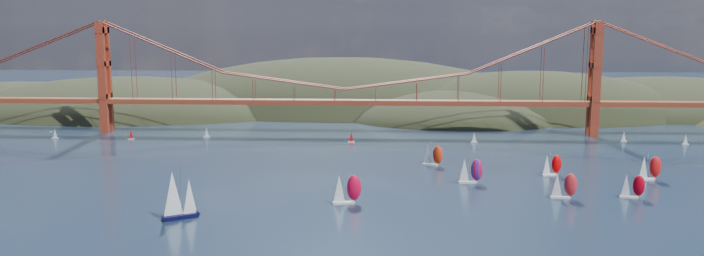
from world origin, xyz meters
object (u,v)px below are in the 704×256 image
Objects in this scene: racer_2 at (632,186)px; racer_5 at (432,155)px; racer_4 at (649,168)px; racer_3 at (551,165)px; racer_0 at (346,189)px; racer_1 at (563,185)px; racer_rwb at (470,170)px; sloop_navy at (178,196)px.

racer_2 is 75.23m from racer_5.
racer_2 is 0.88× the size of racer_4.
racer_3 is 0.95× the size of racer_5.
racer_0 is 83.03m from racer_3.
racer_2 is (21.68, 1.67, -0.37)m from racer_1.
racer_1 is at bearing -39.73° from racer_rwb.
racer_4 is at bearing 5.76° from racer_5.
sloop_navy is at bearing -168.72° from racer_3.
racer_5 is at bearing 50.09° from racer_0.
sloop_navy is at bearing -164.07° from racer_1.
racer_0 is 68.20m from racer_1.
racer_1 is 1.03× the size of racer_5.
sloop_navy is 117.18m from racer_1.
racer_4 is at bearing 6.92° from racer_0.
racer_0 is 64.75m from racer_5.
racer_rwb is at bearing -172.04° from racer_3.
racer_2 is at bearing -23.99° from racer_rwb.
sloop_navy is 1.65× the size of racer_1.
racer_1 is 0.96× the size of racer_rwb.
racer_0 reaches higher than racer_rwb.
racer_rwb is (-62.96, -7.93, 0.01)m from racer_4.
racer_5 is (-74.01, 20.80, -0.30)m from racer_4.
sloop_navy is 159.79m from racer_4.
sloop_navy is 132.40m from racer_3.
sloop_navy reaches higher than racer_1.
racer_2 is (135.44, 29.66, -2.73)m from sloop_navy.
racer_0 is at bearing -149.00° from racer_rwb.
racer_rwb is at bearing -4.42° from sloop_navy.
racer_4 is at bearing 66.22° from racer_2.
racer_4 is (36.25, 26.99, 0.16)m from racer_1.
racer_1 is 60.90m from racer_5.
racer_2 is at bearing -16.35° from racer_5.
racer_4 is at bearing -12.69° from sloop_navy.
racer_1 is at bearing -18.99° from sloop_navy.
racer_0 is at bearing -165.29° from racer_3.
racer_3 is at bearing 18.12° from racer_0.
racer_1 is at bearing -169.46° from racer_2.
racer_5 is (-41.66, 15.14, 0.23)m from racer_3.
racer_rwb is at bearing -47.50° from racer_5.
racer_3 is 44.32m from racer_5.
sloop_navy is at bearing -113.63° from racer_5.
sloop_navy is at bearing -161.51° from racer_2.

